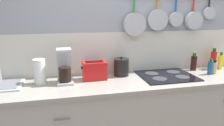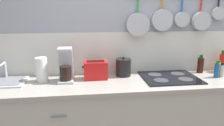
{
  "view_description": "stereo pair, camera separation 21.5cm",
  "coord_description": "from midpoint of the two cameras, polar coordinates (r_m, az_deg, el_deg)",
  "views": [
    {
      "loc": [
        -0.81,
        -2.04,
        1.64
      ],
      "look_at": [
        -0.33,
        0.0,
        1.13
      ],
      "focal_mm": 35.0,
      "sensor_mm": 36.0,
      "label": 1
    },
    {
      "loc": [
        -0.6,
        -2.07,
        1.64
      ],
      "look_at": [
        -0.33,
        0.0,
        1.13
      ],
      "focal_mm": 35.0,
      "sensor_mm": 36.0,
      "label": 2
    }
  ],
  "objects": [
    {
      "name": "bottle_cooking_wine",
      "position": [
        2.67,
        28.82,
        -1.77
      ],
      "size": [
        0.06,
        0.06,
        0.16
      ],
      "color": "#BFB799",
      "rests_on": "countertop"
    },
    {
      "name": "countertop",
      "position": [
        2.29,
        10.93,
        -4.95
      ],
      "size": [
        3.39,
        0.62,
        0.03
      ],
      "color": "#A59E93",
      "rests_on": "cabinet_base"
    },
    {
      "name": "bottle_sesame_oil",
      "position": [
        2.83,
        28.07,
        -1.01
      ],
      "size": [
        0.05,
        0.05,
        0.15
      ],
      "color": "yellow",
      "rests_on": "countertop"
    },
    {
      "name": "coffee_maker",
      "position": [
        2.23,
        -9.31,
        -1.1
      ],
      "size": [
        0.15,
        0.21,
        0.34
      ],
      "color": "#B7BABF",
      "rests_on": "countertop"
    },
    {
      "name": "cabinet_base",
      "position": [
        2.48,
        10.42,
        -15.24
      ],
      "size": [
        3.35,
        0.6,
        0.9
      ],
      "color": "#B7B2A8",
      "rests_on": "ground_plane"
    },
    {
      "name": "bottle_dish_soap",
      "position": [
        2.9,
        28.8,
        0.18
      ],
      "size": [
        0.07,
        0.07,
        0.25
      ],
      "color": "red",
      "rests_on": "countertop"
    },
    {
      "name": "bottle_vinegar",
      "position": [
        2.62,
        27.9,
        -1.72
      ],
      "size": [
        0.05,
        0.05,
        0.18
      ],
      "color": "navy",
      "rests_on": "countertop"
    },
    {
      "name": "sink_basin",
      "position": [
        2.39,
        -24.56,
        -4.36
      ],
      "size": [
        0.47,
        0.36,
        0.18
      ],
      "color": "#B7BABF",
      "rests_on": "countertop"
    },
    {
      "name": "toaster",
      "position": [
        2.28,
        -1.63,
        -1.88
      ],
      "size": [
        0.26,
        0.16,
        0.19
      ],
      "color": "red",
      "rests_on": "countertop"
    },
    {
      "name": "kettle",
      "position": [
        2.39,
        5.57,
        -1.18
      ],
      "size": [
        0.16,
        0.16,
        0.21
      ],
      "color": "black",
      "rests_on": "countertop"
    },
    {
      "name": "cooktop",
      "position": [
        2.43,
        17.31,
        -3.64
      ],
      "size": [
        0.58,
        0.5,
        0.01
      ],
      "color": "black",
      "rests_on": "countertop"
    },
    {
      "name": "wall_back",
      "position": [
        2.53,
        8.9,
        5.37
      ],
      "size": [
        7.2,
        0.15,
        2.6
      ],
      "color": "#999EA8",
      "rests_on": "ground_plane"
    },
    {
      "name": "paper_towel_roll",
      "position": [
        2.26,
        -15.33,
        -1.73
      ],
      "size": [
        0.12,
        0.12,
        0.25
      ],
      "color": "white",
      "rests_on": "countertop"
    },
    {
      "name": "bottle_hot_sauce",
      "position": [
        2.74,
        24.24,
        -0.44
      ],
      "size": [
        0.07,
        0.07,
        0.21
      ],
      "color": "#33140F",
      "rests_on": "countertop"
    }
  ]
}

